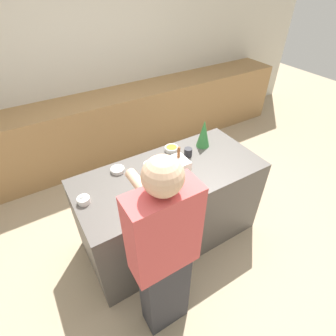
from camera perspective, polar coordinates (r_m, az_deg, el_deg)
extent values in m
plane|color=tan|center=(3.00, 0.43, -14.16)|extent=(12.00, 12.00, 0.00)
cube|color=beige|center=(3.91, -17.06, 20.98)|extent=(8.00, 0.05, 2.60)
cube|color=#9E7547|center=(3.95, -13.37, 8.43)|extent=(6.00, 0.60, 0.94)
cube|color=#514C47|center=(2.66, 0.48, -8.35)|extent=(1.73, 0.79, 0.89)
cube|color=#B2B2BC|center=(2.23, 1.43, -3.38)|extent=(0.39, 0.28, 0.01)
cube|color=brown|center=(2.18, 1.46, -1.87)|extent=(0.19, 0.16, 0.15)
cube|color=white|center=(2.11, 1.51, 0.55)|extent=(0.21, 0.18, 0.09)
cylinder|color=brown|center=(2.09, 2.34, 3.42)|extent=(0.02, 0.02, 0.10)
cone|color=#33843D|center=(2.64, 7.79, 7.47)|extent=(0.14, 0.14, 0.29)
cylinder|color=white|center=(2.62, 0.77, 4.22)|extent=(0.13, 0.13, 0.04)
cylinder|color=orange|center=(2.61, 0.77, 4.48)|extent=(0.11, 0.11, 0.01)
cylinder|color=white|center=(2.16, -17.86, -6.69)|extent=(0.10, 0.10, 0.05)
cylinder|color=white|center=(2.15, -17.96, -6.34)|extent=(0.08, 0.08, 0.01)
cylinder|color=white|center=(2.39, -4.07, 0.53)|extent=(0.10, 0.10, 0.05)
cylinder|color=brown|center=(2.38, -4.09, 0.91)|extent=(0.08, 0.08, 0.01)
cylinder|color=silver|center=(2.39, -10.90, -0.41)|extent=(0.12, 0.12, 0.04)
cylinder|color=orange|center=(2.38, -10.94, -0.16)|extent=(0.10, 0.10, 0.01)
cylinder|color=#2D2D33|center=(2.54, 4.41, 3.45)|extent=(0.08, 0.08, 0.08)
cube|color=#333338|center=(2.21, -0.72, -25.27)|extent=(0.34, 0.19, 0.81)
cube|color=#CC4C4C|center=(1.59, -0.93, -13.70)|extent=(0.44, 0.20, 0.64)
sphere|color=#DBAD89|center=(1.28, -1.13, -1.81)|extent=(0.22, 0.22, 0.22)
cylinder|color=#DBAD89|center=(1.61, -4.97, -5.30)|extent=(0.07, 0.44, 0.07)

